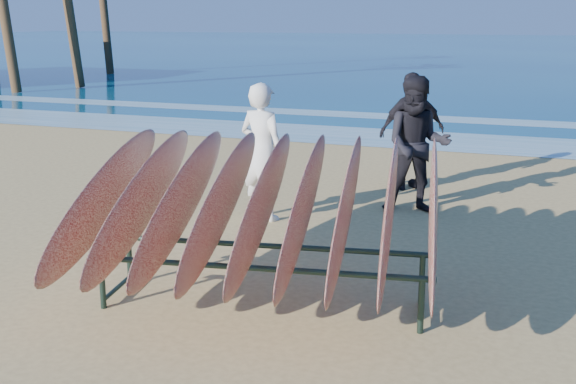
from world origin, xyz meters
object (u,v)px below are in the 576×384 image
(person_white, at_px, (262,152))
(surfboard_rack, at_px, (262,206))
(person_dark_a, at_px, (417,145))
(person_dark_b, at_px, (412,131))

(person_white, bearing_deg, surfboard_rack, 126.51)
(person_dark_a, height_order, person_dark_b, person_dark_a)
(person_white, height_order, person_dark_b, same)
(surfboard_rack, bearing_deg, person_dark_b, 76.22)
(surfboard_rack, relative_size, person_white, 1.95)
(person_white, xyz_separation_m, person_dark_a, (1.88, 1.08, 0.03))
(surfboard_rack, distance_m, person_white, 3.06)
(surfboard_rack, relative_size, person_dark_b, 1.95)
(person_white, relative_size, person_dark_b, 1.00)
(surfboard_rack, height_order, person_white, person_white)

